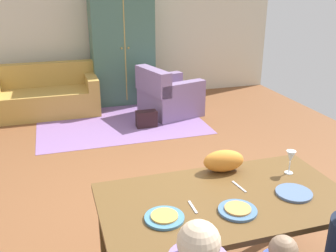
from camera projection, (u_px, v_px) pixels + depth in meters
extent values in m
cube|color=brown|center=(148.00, 172.00, 4.59)|extent=(6.79, 6.51, 0.02)
cube|color=beige|center=(102.00, 27.00, 7.06)|extent=(6.79, 0.10, 2.70)
cube|color=brown|center=(225.00, 200.00, 2.61)|extent=(1.71, 0.93, 0.04)
cube|color=brown|center=(104.00, 233.00, 2.89)|extent=(0.06, 0.06, 0.72)
cube|color=brown|center=(287.00, 199.00, 3.33)|extent=(0.06, 0.06, 0.72)
cylinder|color=teal|center=(164.00, 218.00, 2.37)|extent=(0.25, 0.25, 0.02)
cylinder|color=gold|center=(164.00, 216.00, 2.36)|extent=(0.17, 0.17, 0.01)
cylinder|color=teal|center=(238.00, 210.00, 2.44)|extent=(0.25, 0.25, 0.02)
cylinder|color=#D09349|center=(238.00, 208.00, 2.44)|extent=(0.17, 0.17, 0.01)
cylinder|color=slate|center=(294.00, 193.00, 2.64)|extent=(0.25, 0.25, 0.02)
cylinder|color=silver|center=(289.00, 173.00, 2.94)|extent=(0.06, 0.06, 0.01)
cylinder|color=silver|center=(289.00, 167.00, 2.92)|extent=(0.01, 0.01, 0.09)
cone|color=silver|center=(291.00, 156.00, 2.89)|extent=(0.07, 0.07, 0.09)
cube|color=silver|center=(193.00, 207.00, 2.49)|extent=(0.02, 0.15, 0.01)
cube|color=silver|center=(239.00, 187.00, 2.74)|extent=(0.04, 0.17, 0.01)
sphere|color=beige|center=(199.00, 242.00, 1.78)|extent=(0.21, 0.21, 0.21)
sphere|color=#94775E|center=(283.00, 250.00, 1.96)|extent=(0.15, 0.15, 0.15)
ellipsoid|color=orange|center=(224.00, 161.00, 2.94)|extent=(0.33, 0.19, 0.17)
cube|color=#8A649F|center=(121.00, 122.00, 6.16)|extent=(2.60, 1.80, 0.01)
cube|color=#B99041|center=(46.00, 102.00, 6.49)|extent=(1.75, 0.84, 0.42)
cube|color=#B99041|center=(43.00, 74.00, 6.65)|extent=(1.75, 0.20, 0.40)
cube|color=#B99041|center=(91.00, 81.00, 6.60)|extent=(0.18, 0.84, 0.20)
cube|color=gray|center=(170.00, 102.00, 6.52)|extent=(1.03, 1.04, 0.42)
cube|color=gray|center=(153.00, 81.00, 6.20)|extent=(0.42, 0.87, 0.40)
cube|color=gray|center=(182.00, 89.00, 6.14)|extent=(0.86, 0.39, 0.20)
cube|color=gray|center=(160.00, 80.00, 6.67)|extent=(0.86, 0.39, 0.20)
cube|color=#416755|center=(122.00, 46.00, 6.89)|extent=(1.10, 0.56, 2.10)
cube|color=gold|center=(125.00, 48.00, 6.64)|extent=(0.02, 0.01, 1.89)
sphere|color=gold|center=(122.00, 48.00, 6.62)|extent=(0.04, 0.04, 0.04)
sphere|color=gold|center=(129.00, 48.00, 6.65)|extent=(0.04, 0.04, 0.04)
cube|color=black|center=(146.00, 119.00, 5.95)|extent=(0.32, 0.16, 0.26)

